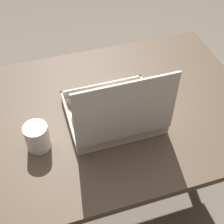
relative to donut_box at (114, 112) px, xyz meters
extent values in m
plane|color=#6B6054|center=(0.04, -0.06, -0.78)|extent=(8.00, 8.00, 0.00)
cube|color=#4C3D2D|center=(0.04, -0.06, -0.06)|extent=(1.25, 0.82, 0.03)
cylinder|color=#4C3D2D|center=(-0.53, -0.42, -0.43)|extent=(0.06, 0.06, 0.70)
cube|color=white|center=(0.00, -0.03, -0.05)|extent=(0.34, 0.29, 0.01)
cube|color=beige|center=(0.00, -0.17, -0.02)|extent=(0.34, 0.01, 0.04)
cube|color=beige|center=(0.00, 0.11, -0.02)|extent=(0.34, 0.01, 0.04)
cube|color=beige|center=(-0.17, -0.03, -0.02)|extent=(0.01, 0.29, 0.04)
cube|color=beige|center=(0.17, -0.03, -0.02)|extent=(0.01, 0.29, 0.04)
cube|color=beige|center=(0.00, 0.12, 0.12)|extent=(0.34, 0.01, 0.25)
ellipsoid|color=tan|center=(-0.13, -0.12, -0.02)|extent=(0.07, 0.07, 0.04)
ellipsoid|color=white|center=(-0.04, -0.12, -0.02)|extent=(0.07, 0.07, 0.04)
ellipsoid|color=#B77A38|center=(0.04, -0.11, -0.02)|extent=(0.07, 0.07, 0.04)
torus|color=#381E11|center=(0.12, -0.12, -0.03)|extent=(0.07, 0.07, 0.02)
ellipsoid|color=black|center=(-0.12, -0.02, -0.02)|extent=(0.07, 0.07, 0.04)
torus|color=black|center=(-0.04, -0.02, -0.03)|extent=(0.07, 0.07, 0.02)
ellipsoid|color=pink|center=(0.04, -0.03, -0.02)|extent=(0.07, 0.07, 0.04)
ellipsoid|color=#B77A38|center=(0.13, -0.02, -0.02)|extent=(0.07, 0.07, 0.04)
torus|color=pink|center=(-0.12, 0.06, -0.03)|extent=(0.07, 0.07, 0.02)
ellipsoid|color=#381E11|center=(-0.04, 0.06, -0.02)|extent=(0.07, 0.07, 0.03)
ellipsoid|color=#9E6633|center=(0.04, 0.06, -0.03)|extent=(0.07, 0.07, 0.03)
ellipsoid|color=black|center=(0.13, 0.06, -0.03)|extent=(0.07, 0.07, 0.03)
cylinder|color=white|center=(0.29, 0.04, 0.00)|extent=(0.08, 0.08, 0.10)
cylinder|color=black|center=(0.29, 0.04, 0.05)|extent=(0.07, 0.07, 0.01)
camera|label=1|loc=(0.24, 0.76, 0.85)|focal=50.00mm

